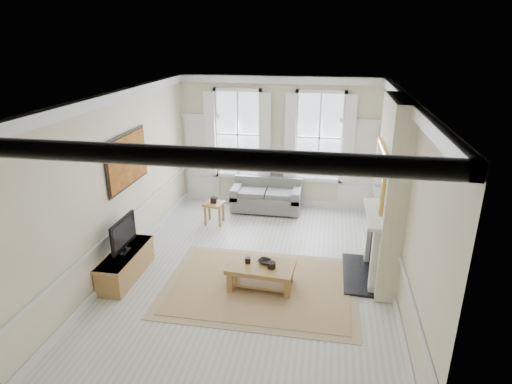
% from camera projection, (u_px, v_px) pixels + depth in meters
% --- Properties ---
extents(floor, '(7.20, 7.20, 0.00)m').
position_uv_depth(floor, '(254.00, 271.00, 8.37)').
color(floor, '#B7B5AD').
rests_on(floor, ground).
extents(ceiling, '(7.20, 7.20, 0.00)m').
position_uv_depth(ceiling, '(253.00, 95.00, 7.19)').
color(ceiling, white).
rests_on(ceiling, back_wall).
extents(back_wall, '(5.20, 0.00, 5.20)m').
position_uv_depth(back_wall, '(278.00, 143.00, 11.10)').
color(back_wall, beige).
rests_on(back_wall, floor).
extents(left_wall, '(0.00, 7.20, 7.20)m').
position_uv_depth(left_wall, '(120.00, 182.00, 8.20)').
color(left_wall, beige).
rests_on(left_wall, floor).
extents(right_wall, '(0.00, 7.20, 7.20)m').
position_uv_depth(right_wall, '(402.00, 199.00, 7.36)').
color(right_wall, beige).
rests_on(right_wall, floor).
extents(window_left, '(1.26, 0.20, 2.20)m').
position_uv_depth(window_left, '(238.00, 134.00, 11.16)').
color(window_left, '#B2BCC6').
rests_on(window_left, back_wall).
extents(window_right, '(1.26, 0.20, 2.20)m').
position_uv_depth(window_right, '(319.00, 137.00, 10.81)').
color(window_right, '#B2BCC6').
rests_on(window_right, back_wall).
extents(door_left, '(0.90, 0.08, 2.30)m').
position_uv_depth(door_left, '(203.00, 160.00, 11.59)').
color(door_left, silver).
rests_on(door_left, floor).
extents(door_right, '(0.90, 0.08, 2.30)m').
position_uv_depth(door_right, '(357.00, 168.00, 10.92)').
color(door_right, silver).
rests_on(door_right, floor).
extents(painting, '(0.05, 1.66, 1.06)m').
position_uv_depth(painting, '(127.00, 160.00, 8.35)').
color(painting, '#AC7A1D').
rests_on(painting, left_wall).
extents(chimney_breast, '(0.35, 1.70, 3.38)m').
position_uv_depth(chimney_breast, '(390.00, 194.00, 7.57)').
color(chimney_breast, beige).
rests_on(chimney_breast, floor).
extents(hearth, '(0.55, 1.50, 0.05)m').
position_uv_depth(hearth, '(358.00, 274.00, 8.22)').
color(hearth, black).
rests_on(hearth, floor).
extents(fireplace, '(0.21, 1.45, 1.33)m').
position_uv_depth(fireplace, '(372.00, 242.00, 7.94)').
color(fireplace, silver).
rests_on(fireplace, floor).
extents(mirror, '(0.06, 1.26, 1.06)m').
position_uv_depth(mirror, '(379.00, 175.00, 7.48)').
color(mirror, gold).
rests_on(mirror, chimney_breast).
extents(sofa, '(1.77, 0.86, 0.84)m').
position_uv_depth(sofa, '(267.00, 197.00, 11.15)').
color(sofa, '#5E5D5B').
rests_on(sofa, floor).
extents(side_table, '(0.51, 0.51, 0.53)m').
position_uv_depth(side_table, '(214.00, 207.00, 10.36)').
color(side_table, olive).
rests_on(side_table, floor).
extents(rug, '(3.50, 2.60, 0.02)m').
position_uv_depth(rug, '(261.00, 286.00, 7.85)').
color(rug, tan).
rests_on(rug, floor).
extents(coffee_table, '(1.24, 0.78, 0.45)m').
position_uv_depth(coffee_table, '(261.00, 269.00, 7.73)').
color(coffee_table, olive).
rests_on(coffee_table, rug).
extents(ceramic_pot_a, '(0.10, 0.10, 0.10)m').
position_uv_depth(ceramic_pot_a, '(248.00, 260.00, 7.77)').
color(ceramic_pot_a, black).
rests_on(ceramic_pot_a, coffee_table).
extents(ceramic_pot_b, '(0.15, 0.15, 0.11)m').
position_uv_depth(ceramic_pot_b, '(272.00, 265.00, 7.60)').
color(ceramic_pot_b, black).
rests_on(ceramic_pot_b, coffee_table).
extents(bowl, '(0.30, 0.30, 0.06)m').
position_uv_depth(bowl, '(265.00, 261.00, 7.77)').
color(bowl, black).
rests_on(bowl, coffee_table).
extents(tv_stand, '(0.48, 1.49, 0.53)m').
position_uv_depth(tv_stand, '(126.00, 265.00, 8.08)').
color(tv_stand, olive).
rests_on(tv_stand, floor).
extents(tv, '(0.08, 0.90, 0.68)m').
position_uv_depth(tv, '(123.00, 233.00, 7.85)').
color(tv, black).
rests_on(tv, tv_stand).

